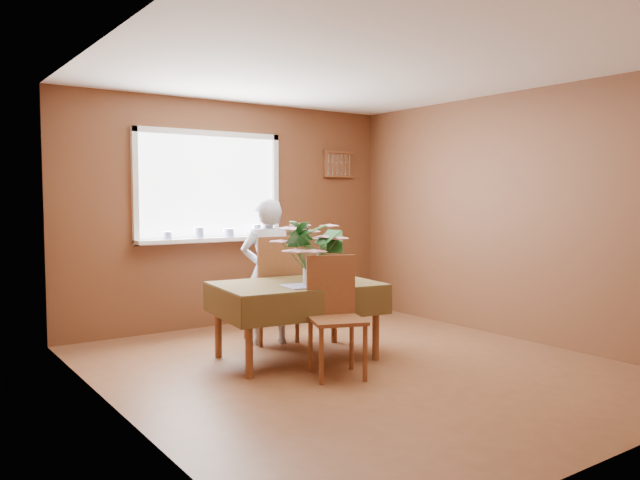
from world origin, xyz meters
TOP-DOWN VIEW (x-y plane):
  - floor at (0.00, 0.00)m, footprint 4.50×4.50m
  - ceiling at (0.00, 0.00)m, footprint 4.50×4.50m
  - wall_back at (0.00, 2.25)m, footprint 4.00×0.00m
  - wall_front at (0.00, -2.25)m, footprint 4.00×0.00m
  - wall_left at (-2.00, 0.00)m, footprint 0.00×4.50m
  - wall_right at (2.00, 0.00)m, footprint 0.00×4.50m
  - window_assembly at (-0.29, 2.20)m, footprint 1.72×0.20m
  - spoon_rack at (1.45, 2.22)m, footprint 0.44×0.05m
  - dining_table at (-0.27, 0.54)m, footprint 1.51×1.12m
  - chair_far at (-0.11, 1.17)m, footprint 0.51×0.51m
  - chair_near at (-0.28, -0.05)m, footprint 0.53×0.53m
  - seated_woman at (-0.19, 1.18)m, footprint 0.60×0.50m
  - flower_bouquet at (-0.24, 0.36)m, footprint 0.60×0.60m
  - side_plate at (0.10, 0.57)m, footprint 0.28×0.28m
  - table_knife at (-0.19, 0.27)m, footprint 0.04×0.20m

SIDE VIEW (x-z plane):
  - floor at x=0.00m, z-range 0.00..0.00m
  - chair_near at x=-0.28m, z-range 0.04..1.01m
  - chair_far at x=-0.11m, z-range 0.04..1.10m
  - dining_table at x=-0.27m, z-range 0.26..0.94m
  - side_plate at x=0.10m, z-range 0.68..0.69m
  - table_knife at x=-0.19m, z-range 0.69..0.69m
  - seated_woman at x=-0.19m, z-range 0.00..1.42m
  - flower_bouquet at x=-0.24m, z-range 0.76..1.27m
  - wall_back at x=0.00m, z-range -0.75..3.25m
  - wall_front at x=0.00m, z-range -0.75..3.25m
  - wall_left at x=-2.00m, z-range -1.00..3.50m
  - wall_right at x=2.00m, z-range -1.00..3.50m
  - window_assembly at x=-0.29m, z-range 0.75..1.97m
  - spoon_rack at x=1.45m, z-range 1.69..2.02m
  - ceiling at x=0.00m, z-range 2.50..2.50m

